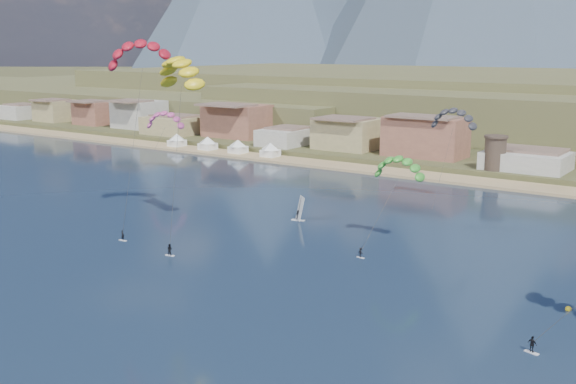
{
  "coord_description": "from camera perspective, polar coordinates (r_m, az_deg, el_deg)",
  "views": [
    {
      "loc": [
        60.59,
        -54.65,
        32.3
      ],
      "look_at": [
        0.0,
        32.0,
        10.0
      ],
      "focal_mm": 43.53,
      "sensor_mm": 36.0,
      "label": 1
    }
  ],
  "objects": [
    {
      "name": "watchtower",
      "position": [
        179.46,
        16.57,
        3.11
      ],
      "size": [
        5.82,
        5.82,
        8.6
      ],
      "color": "#47382D",
      "rests_on": "ground"
    },
    {
      "name": "kitesurfer_green",
      "position": [
        114.01,
        9.04,
        2.23
      ],
      "size": [
        9.04,
        12.26,
        16.71
      ],
      "color": "silver",
      "rests_on": "ground"
    },
    {
      "name": "beach_tents",
      "position": [
        212.96,
        -5.42,
        4.14
      ],
      "size": [
        43.4,
        6.4,
        5.0
      ],
      "color": "white",
      "rests_on": "ground"
    },
    {
      "name": "distant_kite_pink",
      "position": [
        182.59,
        -10.03,
        6.07
      ],
      "size": [
        11.03,
        7.9,
        17.73
      ],
      "color": "#262626",
      "rests_on": "ground"
    },
    {
      "name": "buoy",
      "position": [
        94.6,
        21.93,
        -8.87
      ],
      "size": [
        0.78,
        0.78,
        0.78
      ],
      "color": "yellow",
      "rests_on": "ground"
    },
    {
      "name": "town",
      "position": [
        204.73,
        5.29,
        5.04
      ],
      "size": [
        400.0,
        24.0,
        12.0
      ],
      "color": "beige",
      "rests_on": "ground"
    },
    {
      "name": "kitesurfer_red",
      "position": [
        127.21,
        -11.87,
        11.26
      ],
      "size": [
        12.92,
        16.71,
        34.6
      ],
      "color": "silver",
      "rests_on": "ground"
    },
    {
      "name": "windsurfer",
      "position": [
        130.82,
        0.9,
        -1.72
      ],
      "size": [
        2.7,
        2.97,
        4.63
      ],
      "color": "silver",
      "rests_on": "ground"
    },
    {
      "name": "distant_kite_dark",
      "position": [
        145.96,
        13.39,
        6.15
      ],
      "size": [
        9.96,
        6.1,
        21.46
      ],
      "color": "#262626",
      "rests_on": "ground"
    },
    {
      "name": "ground",
      "position": [
        87.75,
        -12.25,
        -9.97
      ],
      "size": [
        2400.0,
        2400.0,
        0.0
      ],
      "primitive_type": "plane",
      "color": "black",
      "rests_on": "ground"
    },
    {
      "name": "beach",
      "position": [
        174.66,
        14.05,
        0.98
      ],
      "size": [
        2200.0,
        12.0,
        0.9
      ],
      "color": "tan",
      "rests_on": "ground"
    },
    {
      "name": "kitesurfer_yellow",
      "position": [
        119.7,
        -8.75,
        9.97
      ],
      "size": [
        14.7,
        16.32,
        32.25
      ],
      "color": "silver",
      "rests_on": "ground"
    }
  ]
}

